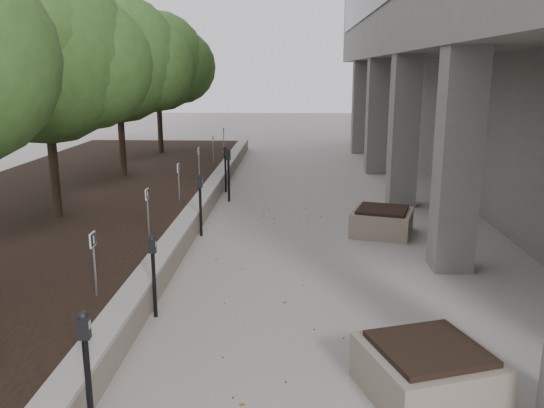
# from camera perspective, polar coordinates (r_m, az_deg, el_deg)

# --- Properties ---
(retaining_wall) EXTENTS (0.39, 26.00, 0.50)m
(retaining_wall) POSITION_cam_1_polar(r_m,az_deg,el_deg) (13.58, -7.63, -0.86)
(retaining_wall) COLOR gray
(retaining_wall) RESTS_ON ground
(planting_bed) EXTENTS (7.00, 26.00, 0.40)m
(planting_bed) POSITION_cam_1_polar(r_m,az_deg,el_deg) (14.67, -21.91, -0.85)
(planting_bed) COLOR black
(planting_bed) RESTS_ON ground
(crabapple_tree_3) EXTENTS (4.60, 4.00, 5.44)m
(crabapple_tree_3) POSITION_cam_1_polar(r_m,az_deg,el_deg) (13.09, -21.97, 10.49)
(crabapple_tree_3) COLOR #2D5520
(crabapple_tree_3) RESTS_ON planting_bed
(crabapple_tree_4) EXTENTS (4.60, 4.00, 5.44)m
(crabapple_tree_4) POSITION_cam_1_polar(r_m,az_deg,el_deg) (17.77, -15.38, 11.50)
(crabapple_tree_4) COLOR #2D5520
(crabapple_tree_4) RESTS_ON planting_bed
(crabapple_tree_5) EXTENTS (4.60, 4.00, 5.44)m
(crabapple_tree_5) POSITION_cam_1_polar(r_m,az_deg,el_deg) (22.60, -11.55, 12.02)
(crabapple_tree_5) COLOR #2D5520
(crabapple_tree_5) RESTS_ON planting_bed
(parking_sign_3) EXTENTS (0.04, 0.22, 0.96)m
(parking_sign_3) POSITION_cam_1_polar(r_m,az_deg,el_deg) (8.43, -17.65, -5.89)
(parking_sign_3) COLOR black
(parking_sign_3) RESTS_ON planting_bed
(parking_sign_4) EXTENTS (0.04, 0.22, 0.96)m
(parking_sign_4) POSITION_cam_1_polar(r_m,az_deg,el_deg) (11.17, -12.54, -0.86)
(parking_sign_4) COLOR black
(parking_sign_4) RESTS_ON planting_bed
(parking_sign_5) EXTENTS (0.04, 0.22, 0.96)m
(parking_sign_5) POSITION_cam_1_polar(r_m,az_deg,el_deg) (14.02, -9.48, 2.16)
(parking_sign_5) COLOR black
(parking_sign_5) RESTS_ON planting_bed
(parking_sign_6) EXTENTS (0.04, 0.22, 0.96)m
(parking_sign_6) POSITION_cam_1_polar(r_m,az_deg,el_deg) (16.92, -7.46, 4.15)
(parking_sign_6) COLOR black
(parking_sign_6) RESTS_ON planting_bed
(parking_sign_7) EXTENTS (0.04, 0.22, 0.96)m
(parking_sign_7) POSITION_cam_1_polar(r_m,az_deg,el_deg) (19.85, -6.03, 5.56)
(parking_sign_7) COLOR black
(parking_sign_7) RESTS_ON planting_bed
(parking_sign_8) EXTENTS (0.04, 0.22, 0.96)m
(parking_sign_8) POSITION_cam_1_polar(r_m,az_deg,el_deg) (22.80, -4.96, 6.60)
(parking_sign_8) COLOR black
(parking_sign_8) RESTS_ON planting_bed
(parking_meter_1) EXTENTS (0.14, 0.10, 1.38)m
(parking_meter_1) POSITION_cam_1_polar(r_m,az_deg,el_deg) (5.94, -18.27, -16.38)
(parking_meter_1) COLOR black
(parking_meter_1) RESTS_ON ground
(parking_meter_2) EXTENTS (0.13, 0.09, 1.26)m
(parking_meter_2) POSITION_cam_1_polar(r_m,az_deg,el_deg) (8.44, -11.96, -7.27)
(parking_meter_2) COLOR black
(parking_meter_2) RESTS_ON ground
(parking_meter_3) EXTENTS (0.14, 0.10, 1.39)m
(parking_meter_3) POSITION_cam_1_polar(r_m,az_deg,el_deg) (12.36, -7.31, -0.16)
(parking_meter_3) COLOR black
(parking_meter_3) RESTS_ON ground
(parking_meter_4) EXTENTS (0.15, 0.11, 1.49)m
(parking_meter_4) POSITION_cam_1_polar(r_m,az_deg,el_deg) (15.57, -4.45, 2.93)
(parking_meter_4) COLOR black
(parking_meter_4) RESTS_ON ground
(parking_meter_5) EXTENTS (0.16, 0.14, 1.39)m
(parking_meter_5) POSITION_cam_1_polar(r_m,az_deg,el_deg) (16.80, -4.77, 3.51)
(parking_meter_5) COLOR black
(parking_meter_5) RESTS_ON ground
(planter_front) EXTENTS (1.66, 1.66, 0.61)m
(planter_front) POSITION_cam_1_polar(r_m,az_deg,el_deg) (6.76, 15.58, -16.03)
(planter_front) COLOR gray
(planter_front) RESTS_ON ground
(planter_back) EXTENTS (1.58, 1.58, 0.59)m
(planter_back) POSITION_cam_1_polar(r_m,az_deg,el_deg) (12.76, 11.15, -1.71)
(planter_back) COLOR gray
(planter_back) RESTS_ON ground
(berry_scatter) EXTENTS (3.30, 14.10, 0.02)m
(berry_scatter) POSITION_cam_1_polar(r_m,az_deg,el_deg) (9.66, -1.41, -8.21)
(berry_scatter) COLOR maroon
(berry_scatter) RESTS_ON ground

